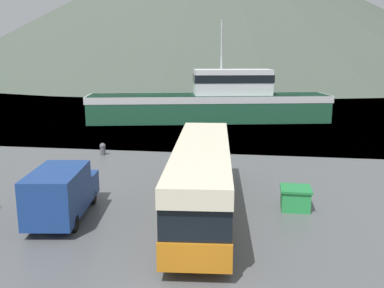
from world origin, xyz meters
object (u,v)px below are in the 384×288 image
tour_bus (202,176)px  fishing_boat (213,102)px  storage_bin (295,198)px  small_boat (144,105)px  delivery_van (62,192)px

tour_bus → fishing_boat: (-2.28, 27.48, 0.32)m
tour_bus → storage_bin: tour_bus is taller
small_boat → storage_bin: bearing=172.5°
fishing_boat → tour_bus: bearing=172.8°
small_boat → fishing_boat: bearing=-166.7°
delivery_van → fishing_boat: (3.85, 29.06, 0.88)m
delivery_van → storage_bin: (10.50, 2.84, -0.73)m
storage_bin → small_boat: (-17.01, 36.25, -0.09)m
fishing_boat → small_boat: 14.51m
fishing_boat → storage_bin: 27.10m
fishing_boat → storage_bin: size_ratio=18.22×
tour_bus → storage_bin: 4.73m
storage_bin → small_boat: storage_bin is taller
storage_bin → tour_bus: bearing=-164.0°
delivery_van → storage_bin: 10.90m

